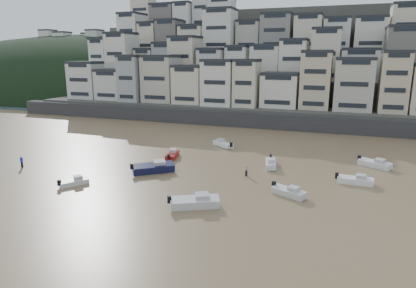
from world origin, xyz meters
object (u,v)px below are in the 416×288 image
at_px(boat_h, 223,143).
at_px(boat_d, 355,179).
at_px(boat_j, 74,181).
at_px(boat_e, 271,162).
at_px(boat_b, 289,191).
at_px(boat_a, 195,201).
at_px(boat_c, 153,167).
at_px(boat_g, 375,163).
at_px(boat_f, 172,154).
at_px(person_blue, 22,162).
at_px(person_pink, 246,170).

height_order(boat_h, boat_d, boat_h).
distance_m(boat_d, boat_j, 36.92).
relative_size(boat_e, boat_b, 1.08).
xyz_separation_m(boat_h, boat_j, (-11.95, -26.53, -0.14)).
bearing_deg(boat_a, boat_h, 74.09).
bearing_deg(boat_c, boat_h, 36.70).
distance_m(boat_g, boat_c, 33.29).
bearing_deg(boat_j, boat_a, -58.46).
xyz_separation_m(boat_a, boat_b, (9.35, 7.13, -0.17)).
bearing_deg(boat_f, boat_a, -158.86).
bearing_deg(boat_b, person_blue, -151.01).
relative_size(boat_j, person_pink, 2.26).
height_order(boat_d, person_blue, person_blue).
xyz_separation_m(boat_f, boat_g, (31.06, 5.81, 0.06)).
height_order(boat_j, boat_b, boat_b).
xyz_separation_m(boat_f, boat_j, (-6.43, -16.28, -0.12)).
bearing_deg(person_pink, boat_j, -150.50).
relative_size(boat_f, boat_j, 1.23).
relative_size(boat_a, boat_c, 0.91).
bearing_deg(person_pink, boat_h, 118.66).
height_order(person_blue, person_pink, same).
bearing_deg(person_blue, boat_f, 33.15).
distance_m(person_blue, person_pink, 33.82).
relative_size(person_blue, person_pink, 1.00).
xyz_separation_m(boat_f, boat_b, (20.48, -10.58, -0.01)).
bearing_deg(boat_g, person_pink, -119.86).
bearing_deg(boat_d, boat_e, 163.59).
relative_size(boat_f, boat_h, 0.97).
bearing_deg(boat_c, boat_f, 56.80).
xyz_separation_m(boat_g, boat_c, (-30.29, -13.81, 0.18)).
height_order(boat_h, boat_b, boat_h).
height_order(boat_c, boat_j, boat_c).
bearing_deg(boat_f, boat_j, 147.42).
height_order(boat_e, person_pink, person_pink).
bearing_deg(boat_h, boat_j, 100.27).
distance_m(boat_h, person_blue, 33.58).
bearing_deg(boat_f, boat_d, -107.62).
bearing_deg(boat_d, person_blue, -167.28).
bearing_deg(boat_d, boat_a, -137.95).
bearing_deg(boat_e, boat_c, -72.75).
height_order(boat_a, boat_b, boat_a).
xyz_separation_m(boat_e, boat_b, (4.27, -11.20, -0.05)).
distance_m(boat_a, boat_g, 30.83).
bearing_deg(person_blue, boat_e, 20.38).
distance_m(boat_f, boat_e, 16.22).
height_order(boat_g, person_pink, person_pink).
xyz_separation_m(boat_d, person_blue, (-47.28, -9.27, 0.20)).
xyz_separation_m(boat_g, boat_j, (-37.49, -22.09, -0.18)).
bearing_deg(boat_c, boat_e, -9.54).
relative_size(boat_h, boat_j, 1.27).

